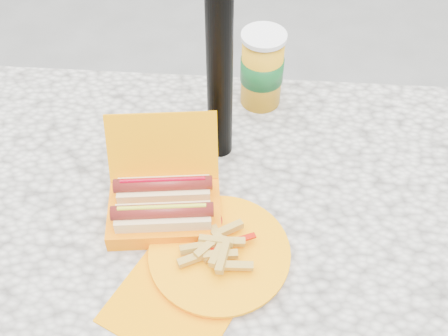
# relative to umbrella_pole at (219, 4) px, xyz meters

# --- Properties ---
(picnic_table) EXTENTS (1.20, 0.80, 0.75)m
(picnic_table) POSITION_rel_umbrella_pole_xyz_m (0.00, -0.16, -0.46)
(picnic_table) COLOR beige
(picnic_table) RESTS_ON ground
(umbrella_pole) EXTENTS (0.05, 0.05, 2.20)m
(umbrella_pole) POSITION_rel_umbrella_pole_xyz_m (0.00, 0.00, 0.00)
(umbrella_pole) COLOR black
(umbrella_pole) RESTS_ON ground
(hotdog_box) EXTENTS (0.23, 0.22, 0.16)m
(hotdog_box) POSITION_rel_umbrella_pole_xyz_m (-0.09, -0.19, -0.31)
(hotdog_box) COLOR #FF9700
(hotdog_box) RESTS_ON picnic_table
(fries_plate) EXTENTS (0.33, 0.36, 0.05)m
(fries_plate) POSITION_rel_umbrella_pole_xyz_m (0.01, -0.28, -0.34)
(fries_plate) COLOR #F99100
(fries_plate) RESTS_ON picnic_table
(soda_cup) EXTENTS (0.10, 0.10, 0.18)m
(soda_cup) POSITION_rel_umbrella_pole_xyz_m (0.08, 0.16, -0.26)
(soda_cup) COLOR orange
(soda_cup) RESTS_ON picnic_table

